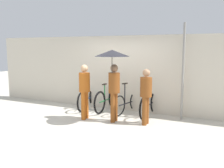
# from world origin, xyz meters

# --- Properties ---
(ground_plane) EXTENTS (30.00, 30.00, 0.00)m
(ground_plane) POSITION_xyz_m (0.00, 0.00, 0.00)
(ground_plane) COLOR beige
(back_wall) EXTENTS (10.39, 0.12, 2.49)m
(back_wall) POSITION_xyz_m (0.00, 1.78, 1.24)
(back_wall) COLOR beige
(back_wall) RESTS_ON ground
(parked_bicycle_0) EXTENTS (0.47, 1.73, 1.05)m
(parked_bicycle_0) POSITION_xyz_m (-1.12, 1.45, 0.35)
(parked_bicycle_0) COLOR black
(parked_bicycle_0) RESTS_ON ground
(parked_bicycle_1) EXTENTS (0.44, 1.77, 1.09)m
(parked_bicycle_1) POSITION_xyz_m (-0.37, 1.47, 0.38)
(parked_bicycle_1) COLOR black
(parked_bicycle_1) RESTS_ON ground
(parked_bicycle_2) EXTENTS (0.49, 1.58, 1.00)m
(parked_bicycle_2) POSITION_xyz_m (0.37, 1.47, 0.35)
(parked_bicycle_2) COLOR black
(parked_bicycle_2) RESTS_ON ground
(parked_bicycle_3) EXTENTS (0.44, 1.72, 1.06)m
(parked_bicycle_3) POSITION_xyz_m (1.12, 1.42, 0.37)
(parked_bicycle_3) COLOR black
(parked_bicycle_3) RESTS_ON ground
(pedestrian_leading) EXTENTS (0.32, 0.32, 1.61)m
(pedestrian_leading) POSITION_xyz_m (-0.51, 0.27, 0.94)
(pedestrian_leading) COLOR #B25619
(pedestrian_leading) RESTS_ON ground
(pedestrian_center) EXTENTS (0.96, 0.96, 2.04)m
(pedestrian_center) POSITION_xyz_m (0.39, 0.32, 1.58)
(pedestrian_center) COLOR brown
(pedestrian_center) RESTS_ON ground
(pedestrian_trailing) EXTENTS (0.32, 0.32, 1.53)m
(pedestrian_trailing) POSITION_xyz_m (1.28, 0.54, 0.88)
(pedestrian_trailing) COLOR brown
(pedestrian_trailing) RESTS_ON ground
(awning_pole) EXTENTS (0.07, 0.07, 2.80)m
(awning_pole) POSITION_xyz_m (2.08, 1.43, 1.40)
(awning_pole) COLOR gray
(awning_pole) RESTS_ON ground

